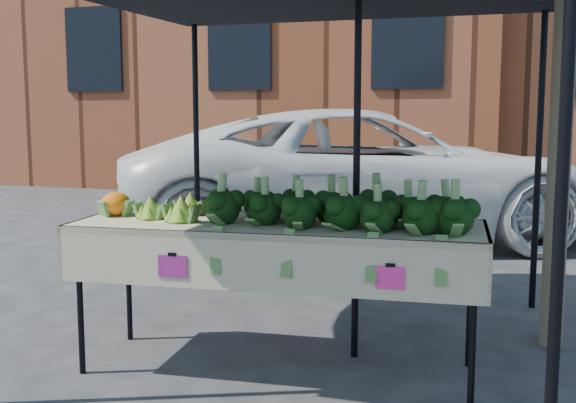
% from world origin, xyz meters
% --- Properties ---
extents(ground, '(90.00, 90.00, 0.00)m').
position_xyz_m(ground, '(0.00, 0.00, 0.00)').
color(ground, '#28282A').
extents(table, '(2.46, 1.00, 0.90)m').
position_xyz_m(table, '(-0.05, -0.12, 0.45)').
color(table, '#BBAC94').
rests_on(table, ground).
extents(canopy, '(3.16, 3.16, 2.74)m').
position_xyz_m(canopy, '(-0.01, 0.33, 1.37)').
color(canopy, black).
rests_on(canopy, ground).
extents(broccoli_heap, '(1.54, 0.57, 0.26)m').
position_xyz_m(broccoli_heap, '(0.31, -0.09, 1.03)').
color(broccoli_heap, black).
rests_on(broccoli_heap, table).
extents(romanesco_cluster, '(0.43, 0.47, 0.20)m').
position_xyz_m(romanesco_cluster, '(-0.71, -0.13, 1.00)').
color(romanesco_cluster, '#8EA32F').
rests_on(romanesco_cluster, table).
extents(cauliflower_pair, '(0.20, 0.20, 0.18)m').
position_xyz_m(cauliflower_pair, '(-1.10, -0.17, 0.99)').
color(cauliflower_pair, orange).
rests_on(cauliflower_pair, table).
extents(street_tree, '(2.18, 2.18, 4.30)m').
position_xyz_m(street_tree, '(1.54, 0.87, 2.15)').
color(street_tree, '#1E4C14').
rests_on(street_tree, ground).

